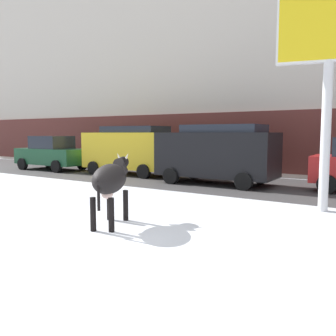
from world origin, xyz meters
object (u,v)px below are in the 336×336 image
(car_black_van, at_px, (217,153))
(cow_black, at_px, (111,180))
(pedestrian_by_cars, at_px, (298,159))
(billboard, at_px, (330,38))
(car_yellow_van, at_px, (131,149))
(car_darkgreen_sedan, at_px, (52,153))

(car_black_van, bearing_deg, cow_black, -83.27)
(car_black_van, relative_size, pedestrian_by_cars, 2.68)
(cow_black, bearing_deg, billboard, 48.13)
(billboard, distance_m, car_black_van, 6.14)
(billboard, height_order, car_yellow_van, billboard)
(car_darkgreen_sedan, height_order, pedestrian_by_cars, car_darkgreen_sedan)
(car_darkgreen_sedan, bearing_deg, car_black_van, -0.34)
(billboard, relative_size, car_black_van, 1.20)
(car_darkgreen_sedan, distance_m, pedestrian_by_cars, 12.60)
(car_yellow_van, bearing_deg, pedestrian_by_cars, 22.25)
(car_yellow_van, height_order, car_black_van, same)
(car_black_van, bearing_deg, billboard, -33.69)
(car_yellow_van, bearing_deg, billboard, -21.28)
(car_darkgreen_sedan, distance_m, car_yellow_van, 5.04)
(cow_black, xyz_separation_m, car_black_van, (-0.82, 6.96, 0.25))
(car_yellow_van, bearing_deg, car_black_van, -7.91)
(pedestrian_by_cars, bearing_deg, car_darkgreen_sedan, -163.74)
(car_darkgreen_sedan, xyz_separation_m, car_yellow_van, (4.99, 0.62, 0.33))
(car_yellow_van, height_order, pedestrian_by_cars, car_yellow_van)
(car_black_van, bearing_deg, car_yellow_van, 172.09)
(billboard, distance_m, car_darkgreen_sedan, 15.00)
(car_black_van, xyz_separation_m, pedestrian_by_cars, (2.21, 3.59, -0.36))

